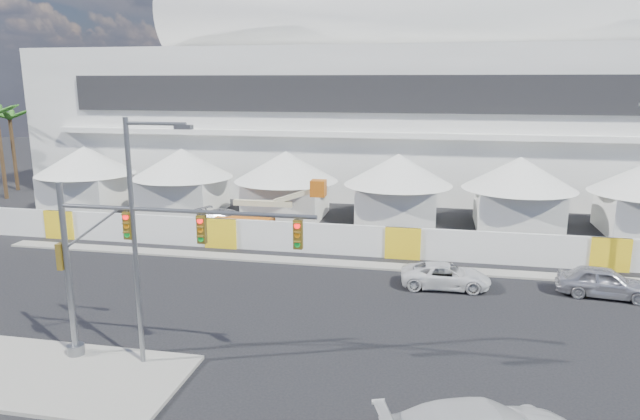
% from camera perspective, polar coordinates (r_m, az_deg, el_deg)
% --- Properties ---
extents(ground, '(160.00, 160.00, 0.00)m').
position_cam_1_polar(ground, '(24.11, -8.76, -14.18)').
color(ground, black).
rests_on(ground, ground).
extents(median_island, '(10.00, 5.00, 0.15)m').
position_cam_1_polar(median_island, '(24.42, -25.15, -14.76)').
color(median_island, gray).
rests_on(median_island, ground).
extents(stadium, '(80.00, 24.80, 21.98)m').
position_cam_1_polar(stadium, '(61.64, 12.58, 11.12)').
color(stadium, silver).
rests_on(stadium, ground).
extents(tent_row, '(53.40, 8.40, 5.40)m').
position_cam_1_polar(tent_row, '(45.36, 2.11, 2.94)').
color(tent_row, silver).
rests_on(tent_row, ground).
extents(hoarding_fence, '(70.00, 0.25, 2.00)m').
position_cam_1_polar(hoarding_fence, '(36.03, 8.29, -3.28)').
color(hoarding_fence, silver).
rests_on(hoarding_fence, ground).
extents(palm_cluster, '(10.60, 10.60, 8.55)m').
position_cam_1_polar(palm_cluster, '(64.58, -28.50, 7.68)').
color(palm_cluster, '#47331E').
rests_on(palm_cluster, ground).
extents(sedan_silver, '(2.45, 4.83, 1.57)m').
position_cam_1_polar(sedan_silver, '(32.96, 26.53, -6.45)').
color(sedan_silver, '#B9B8BD').
rests_on(sedan_silver, ground).
extents(pickup_curb, '(2.37, 4.83, 1.32)m').
position_cam_1_polar(pickup_curb, '(31.54, 12.45, -6.44)').
color(pickup_curb, silver).
rests_on(pickup_curb, ground).
extents(lot_car_c, '(3.83, 5.63, 1.51)m').
position_cam_1_polar(lot_car_c, '(42.93, -9.22, -1.04)').
color(lot_car_c, silver).
rests_on(lot_car_c, ground).
extents(traffic_mast, '(10.26, 0.68, 7.00)m').
position_cam_1_polar(traffic_mast, '(23.01, -19.41, -5.08)').
color(traffic_mast, gray).
rests_on(traffic_mast, median_island).
extents(streetlight_median, '(2.62, 0.26, 9.47)m').
position_cam_1_polar(streetlight_median, '(22.15, -17.61, -1.64)').
color(streetlight_median, gray).
rests_on(streetlight_median, median_island).
extents(boom_lift, '(8.05, 1.86, 4.10)m').
position_cam_1_polar(boom_lift, '(41.70, -6.51, -0.88)').
color(boom_lift, '#B85711').
rests_on(boom_lift, ground).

